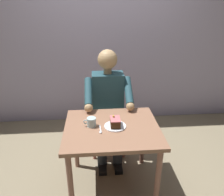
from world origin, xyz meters
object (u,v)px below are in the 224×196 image
(chair, at_px, (107,112))
(cake_slice, at_px, (115,122))
(coffee_cup, at_px, (91,122))
(dessert_spoon, at_px, (100,130))
(seated_person, at_px, (108,104))
(dining_table, at_px, (112,135))

(chair, bearing_deg, cake_slice, 92.56)
(coffee_cup, relative_size, dessert_spoon, 0.84)
(cake_slice, bearing_deg, dessert_spoon, 25.03)
(seated_person, distance_m, dessert_spoon, 0.60)
(chair, relative_size, cake_slice, 6.86)
(coffee_cup, bearing_deg, chair, -105.91)
(chair, height_order, coffee_cup, chair)
(seated_person, bearing_deg, dessert_spoon, 79.41)
(dining_table, distance_m, dessert_spoon, 0.16)
(cake_slice, xyz_separation_m, coffee_cup, (0.22, -0.02, -0.00))
(dessert_spoon, bearing_deg, seated_person, -100.59)
(dessert_spoon, bearing_deg, dining_table, -151.12)
(chair, distance_m, seated_person, 0.25)
(chair, bearing_deg, dessert_spoon, 81.74)
(chair, bearing_deg, dining_table, 90.00)
(seated_person, relative_size, dessert_spoon, 9.17)
(chair, height_order, seated_person, seated_person)
(dining_table, height_order, cake_slice, cake_slice)
(dessert_spoon, bearing_deg, coffee_cup, -46.58)
(cake_slice, relative_size, coffee_cup, 1.12)
(chair, xyz_separation_m, cake_slice, (-0.03, 0.69, 0.25))
(dining_table, relative_size, chair, 0.96)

